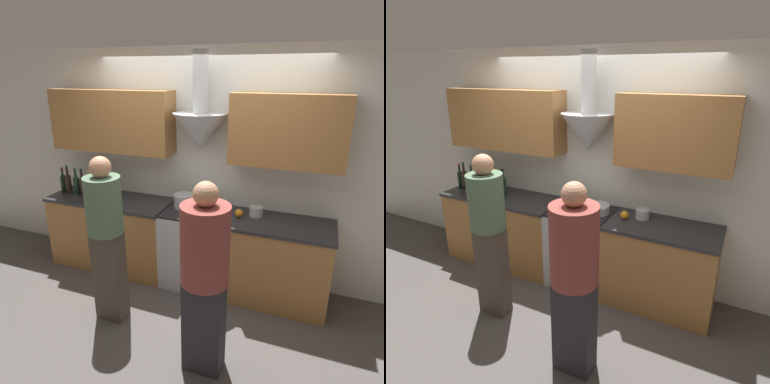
# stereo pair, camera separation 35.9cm
# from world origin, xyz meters

# --- Properties ---
(ground_plane) EXTENTS (12.00, 12.00, 0.00)m
(ground_plane) POSITION_xyz_m (0.00, 0.00, 0.00)
(ground_plane) COLOR #4C4744
(wall_back) EXTENTS (8.40, 0.58, 2.60)m
(wall_back) POSITION_xyz_m (-0.07, 0.57, 1.48)
(wall_back) COLOR silver
(wall_back) RESTS_ON ground_plane
(counter_left) EXTENTS (1.53, 0.62, 0.89)m
(counter_left) POSITION_xyz_m (-1.09, 0.31, 0.45)
(counter_left) COLOR #9E6B38
(counter_left) RESTS_ON ground_plane
(counter_right) EXTENTS (1.13, 0.62, 0.89)m
(counter_right) POSITION_xyz_m (0.90, 0.31, 0.45)
(counter_right) COLOR #9E6B38
(counter_right) RESTS_ON ground_plane
(stove_range) EXTENTS (0.68, 0.60, 0.89)m
(stove_range) POSITION_xyz_m (0.00, 0.31, 0.45)
(stove_range) COLOR #B7BABC
(stove_range) RESTS_ON ground_plane
(wine_bottle_0) EXTENTS (0.07, 0.07, 0.32)m
(wine_bottle_0) POSITION_xyz_m (-1.77, 0.29, 1.02)
(wine_bottle_0) COLOR black
(wine_bottle_0) RESTS_ON counter_left
(wine_bottle_1) EXTENTS (0.08, 0.08, 0.36)m
(wine_bottle_1) POSITION_xyz_m (-1.68, 0.28, 1.04)
(wine_bottle_1) COLOR black
(wine_bottle_1) RESTS_ON counter_left
(wine_bottle_2) EXTENTS (0.07, 0.07, 0.33)m
(wine_bottle_2) POSITION_xyz_m (-1.57, 0.29, 1.02)
(wine_bottle_2) COLOR black
(wine_bottle_2) RESTS_ON counter_left
(wine_bottle_3) EXTENTS (0.07, 0.07, 0.34)m
(wine_bottle_3) POSITION_xyz_m (-1.47, 0.28, 1.03)
(wine_bottle_3) COLOR black
(wine_bottle_3) RESTS_ON counter_left
(wine_bottle_4) EXTENTS (0.08, 0.08, 0.32)m
(wine_bottle_4) POSITION_xyz_m (-1.37, 0.29, 1.02)
(wine_bottle_4) COLOR black
(wine_bottle_4) RESTS_ON counter_left
(wine_bottle_5) EXTENTS (0.07, 0.07, 0.33)m
(wine_bottle_5) POSITION_xyz_m (-1.26, 0.28, 1.02)
(wine_bottle_5) COLOR black
(wine_bottle_5) RESTS_ON counter_left
(wine_bottle_6) EXTENTS (0.08, 0.08, 0.34)m
(wine_bottle_6) POSITION_xyz_m (-1.17, 0.29, 1.03)
(wine_bottle_6) COLOR black
(wine_bottle_6) RESTS_ON counter_left
(wine_bottle_7) EXTENTS (0.08, 0.08, 0.34)m
(wine_bottle_7) POSITION_xyz_m (-1.07, 0.30, 1.04)
(wine_bottle_7) COLOR black
(wine_bottle_7) RESTS_ON counter_left
(stock_pot) EXTENTS (0.23, 0.23, 0.15)m
(stock_pot) POSITION_xyz_m (-0.15, 0.36, 0.97)
(stock_pot) COLOR #B7BABC
(stock_pot) RESTS_ON stove_range
(mixing_bowl) EXTENTS (0.29, 0.29, 0.09)m
(mixing_bowl) POSITION_xyz_m (0.15, 0.34, 0.94)
(mixing_bowl) COLOR #B7BABC
(mixing_bowl) RESTS_ON stove_range
(orange_fruit) EXTENTS (0.09, 0.09, 0.09)m
(orange_fruit) POSITION_xyz_m (0.49, 0.31, 0.94)
(orange_fruit) COLOR orange
(orange_fruit) RESTS_ON counter_right
(saucepan) EXTENTS (0.14, 0.14, 0.10)m
(saucepan) POSITION_xyz_m (0.65, 0.41, 0.95)
(saucepan) COLOR #B7BABC
(saucepan) RESTS_ON counter_right
(person_foreground_left) EXTENTS (0.33, 0.33, 1.65)m
(person_foreground_left) POSITION_xyz_m (-0.55, -0.57, 0.91)
(person_foreground_left) COLOR #473D33
(person_foreground_left) RESTS_ON ground_plane
(person_foreground_right) EXTENTS (0.37, 0.37, 1.63)m
(person_foreground_right) POSITION_xyz_m (0.50, -0.84, 0.89)
(person_foreground_right) COLOR #28282D
(person_foreground_right) RESTS_ON ground_plane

